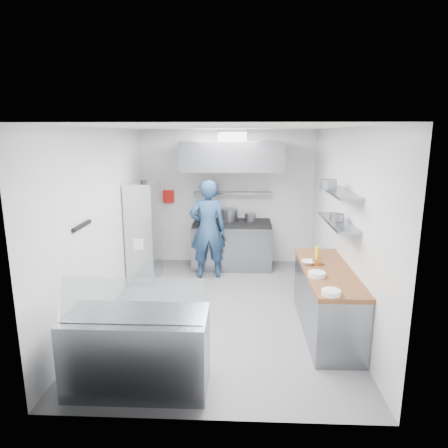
{
  "coord_description": "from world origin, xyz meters",
  "views": [
    {
      "loc": [
        0.29,
        -5.84,
        2.7
      ],
      "look_at": [
        0.0,
        0.6,
        1.25
      ],
      "focal_mm": 32.0,
      "sensor_mm": 36.0,
      "label": 1
    }
  ],
  "objects_px": {
    "chef": "(208,229)",
    "display_case": "(138,351)",
    "gas_range": "(232,246)",
    "wire_rack": "(144,231)"
  },
  "relations": [
    {
      "from": "gas_range",
      "to": "wire_rack",
      "type": "bearing_deg",
      "value": -155.3
    },
    {
      "from": "wire_rack",
      "to": "display_case",
      "type": "distance_m",
      "value": 3.46
    },
    {
      "from": "display_case",
      "to": "gas_range",
      "type": "bearing_deg",
      "value": 77.45
    },
    {
      "from": "display_case",
      "to": "chef",
      "type": "bearing_deg",
      "value": 82.37
    },
    {
      "from": "gas_range",
      "to": "display_case",
      "type": "xyz_separation_m",
      "value": [
        -0.91,
        -4.1,
        -0.03
      ]
    },
    {
      "from": "gas_range",
      "to": "chef",
      "type": "xyz_separation_m",
      "value": [
        -0.45,
        -0.62,
        0.5
      ]
    },
    {
      "from": "chef",
      "to": "display_case",
      "type": "xyz_separation_m",
      "value": [
        -0.47,
        -3.48,
        -0.52
      ]
    },
    {
      "from": "gas_range",
      "to": "display_case",
      "type": "relative_size",
      "value": 1.07
    },
    {
      "from": "chef",
      "to": "wire_rack",
      "type": "distance_m",
      "value": 1.19
    },
    {
      "from": "gas_range",
      "to": "wire_rack",
      "type": "height_order",
      "value": "wire_rack"
    }
  ]
}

